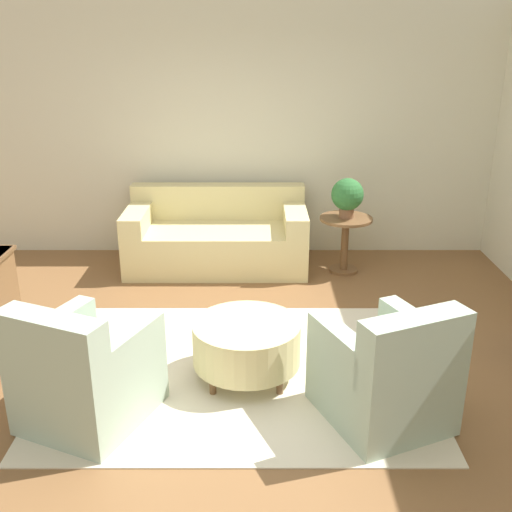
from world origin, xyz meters
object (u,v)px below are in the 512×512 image
at_px(armchair_left, 82,376).
at_px(side_table, 343,234).
at_px(couch, 215,239).
at_px(ottoman_table, 245,343).
at_px(potted_plant_on_side_table, 346,195).
at_px(armchair_right, 385,375).

relative_size(armchair_left, side_table, 1.65).
distance_m(couch, armchair_left, 2.95).
height_order(couch, ottoman_table, couch).
distance_m(ottoman_table, side_table, 2.39).
distance_m(couch, potted_plant_on_side_table, 1.50).
relative_size(side_table, potted_plant_on_side_table, 1.46).
bearing_deg(side_table, armchair_right, -92.12).
xyz_separation_m(armchair_right, potted_plant_on_side_table, (0.10, 2.69, 0.51)).
distance_m(ottoman_table, potted_plant_on_side_table, 2.45).
xyz_separation_m(couch, armchair_right, (1.29, -2.86, 0.03)).
bearing_deg(ottoman_table, potted_plant_on_side_table, 64.33).
height_order(armchair_right, potted_plant_on_side_table, potted_plant_on_side_table).
bearing_deg(armchair_right, side_table, 87.88).
distance_m(armchair_left, ottoman_table, 1.20).
height_order(ottoman_table, potted_plant_on_side_table, potted_plant_on_side_table).
xyz_separation_m(armchair_left, armchair_right, (1.99, 0.00, 0.00)).
relative_size(couch, armchair_left, 1.92).
xyz_separation_m(armchair_right, side_table, (0.10, 2.69, 0.08)).
xyz_separation_m(armchair_left, potted_plant_on_side_table, (2.09, 2.69, 0.51)).
distance_m(couch, armchair_right, 3.14).
bearing_deg(armchair_right, couch, 114.28).
bearing_deg(armchair_right, armchair_left, 180.00).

